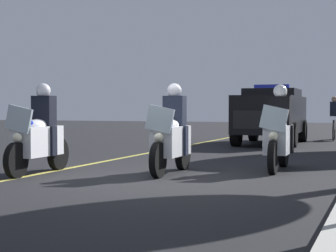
% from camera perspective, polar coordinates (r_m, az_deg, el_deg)
% --- Properties ---
extents(ground_plane, '(80.00, 80.00, 0.00)m').
position_cam_1_polar(ground_plane, '(10.40, -1.95, -5.13)').
color(ground_plane, black).
extents(lane_stripe_center, '(48.00, 0.12, 0.01)m').
position_cam_1_polar(lane_stripe_center, '(11.42, -12.29, -4.53)').
color(lane_stripe_center, '#E0D14C').
rests_on(lane_stripe_center, ground).
extents(police_motorcycle_lead_left, '(2.14, 0.58, 1.72)m').
position_cam_1_polar(police_motorcycle_lead_left, '(11.37, -12.44, -1.04)').
color(police_motorcycle_lead_left, black).
rests_on(police_motorcycle_lead_left, ground).
extents(police_motorcycle_lead_right, '(2.14, 0.58, 1.72)m').
position_cam_1_polar(police_motorcycle_lead_right, '(11.15, 0.34, -1.05)').
color(police_motorcycle_lead_right, black).
rests_on(police_motorcycle_lead_right, ground).
extents(police_motorcycle_trailing, '(2.14, 0.58, 1.72)m').
position_cam_1_polar(police_motorcycle_trailing, '(11.91, 10.70, -0.90)').
color(police_motorcycle_trailing, black).
rests_on(police_motorcycle_trailing, ground).
extents(police_suv, '(4.96, 2.20, 2.05)m').
position_cam_1_polar(police_suv, '(20.59, 9.99, 1.25)').
color(police_suv, black).
rests_on(police_suv, ground).
extents(cyclist_background, '(1.76, 0.33, 1.69)m').
position_cam_1_polar(cyclist_background, '(23.36, 15.82, 0.73)').
color(cyclist_background, black).
rests_on(cyclist_background, ground).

